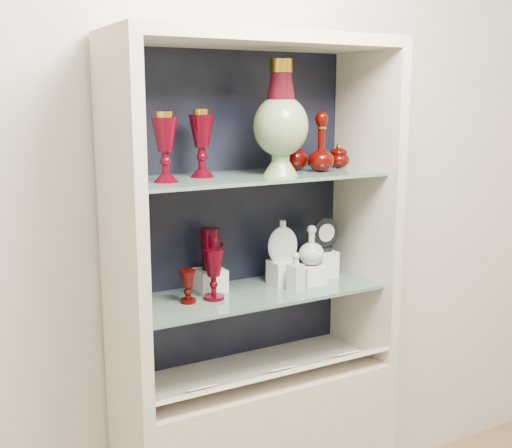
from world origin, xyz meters
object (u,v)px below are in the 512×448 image
cobalt_goblet (135,282)px  ruby_goblet_small (188,287)px  enamel_urn (281,118)px  ruby_decanter_b (295,139)px  cameo_medallion (325,234)px  ruby_pitcher (210,249)px  clear_round_decanter (312,246)px  lidded_bowl (339,156)px  pedestal_lamp_right (202,143)px  flat_flask (283,240)px  pedestal_lamp_left (165,147)px  ruby_decanter_a (321,138)px  ruby_goblet_tall (214,274)px  clear_square_bottle (296,272)px

cobalt_goblet → ruby_goblet_small: (0.18, -0.01, -0.04)m
enamel_urn → ruby_decanter_b: size_ratio=1.68×
cameo_medallion → ruby_pitcher: bearing=177.4°
ruby_decanter_b → clear_round_decanter: ruby_decanter_b is taller
lidded_bowl → clear_round_decanter: size_ratio=0.64×
pedestal_lamp_right → ruby_pitcher: pedestal_lamp_right is taller
cobalt_goblet → flat_flask: flat_flask is taller
pedestal_lamp_left → cameo_medallion: (0.67, 0.07, -0.36)m
ruby_decanter_a → cameo_medallion: ruby_decanter_a is taller
ruby_pitcher → clear_round_decanter: 0.38m
enamel_urn → clear_round_decanter: enamel_urn is taller
pedestal_lamp_left → clear_round_decanter: (0.57, 0.02, -0.39)m
pedestal_lamp_left → flat_flask: size_ratio=1.40×
lidded_bowl → ruby_decanter_a: bearing=-151.6°
lidded_bowl → ruby_decanter_b: bearing=176.5°
lidded_bowl → cobalt_goblet: lidded_bowl is taller
ruby_pitcher → cameo_medallion: size_ratio=1.10×
pedestal_lamp_left → lidded_bowl: (0.72, 0.07, -0.06)m
pedestal_lamp_right → ruby_goblet_tall: size_ratio=1.28×
lidded_bowl → flat_flask: bearing=-177.5°
ruby_goblet_small → clear_round_decanter: (0.49, -0.01, 0.09)m
ruby_goblet_tall → ruby_decanter_b: bearing=9.4°
lidded_bowl → ruby_pitcher: bearing=175.1°
ruby_decanter_b → lidded_bowl: bearing=-3.5°
ruby_decanter_a → flat_flask: 0.40m
clear_square_bottle → lidded_bowl: bearing=22.3°
pedestal_lamp_left → clear_round_decanter: pedestal_lamp_left is taller
clear_square_bottle → ruby_decanter_a: bearing=15.3°
flat_flask → enamel_urn: bearing=-112.0°
lidded_bowl → clear_round_decanter: lidded_bowl is taller
pedestal_lamp_right → ruby_goblet_small: pedestal_lamp_right is taller
lidded_bowl → cobalt_goblet: 0.91m
pedestal_lamp_left → flat_flask: (0.47, 0.06, -0.36)m
pedestal_lamp_left → pedestal_lamp_right: pedestal_lamp_right is taller
ruby_pitcher → ruby_decanter_a: bearing=-28.2°
flat_flask → ruby_goblet_small: bearing=-160.0°
pedestal_lamp_left → ruby_goblet_tall: pedestal_lamp_left is taller
ruby_pitcher → cameo_medallion: bearing=-17.1°
lidded_bowl → clear_square_bottle: (-0.25, -0.10, -0.40)m
pedestal_lamp_right → ruby_decanter_a: bearing=-8.6°
ruby_decanter_a → clear_round_decanter: ruby_decanter_a is taller
pedestal_lamp_left → ruby_goblet_tall: 0.47m
ruby_pitcher → cameo_medallion: 0.47m
cobalt_goblet → ruby_goblet_tall: (0.27, -0.02, -0.01)m
enamel_urn → cameo_medallion: bearing=18.1°
ruby_goblet_small → cameo_medallion: bearing=4.1°
cobalt_goblet → cameo_medallion: (0.77, 0.03, 0.07)m
pedestal_lamp_left → ruby_pitcher: (0.20, 0.11, -0.38)m
clear_square_bottle → cobalt_goblet: bearing=172.5°
cobalt_goblet → cameo_medallion: bearing=2.3°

